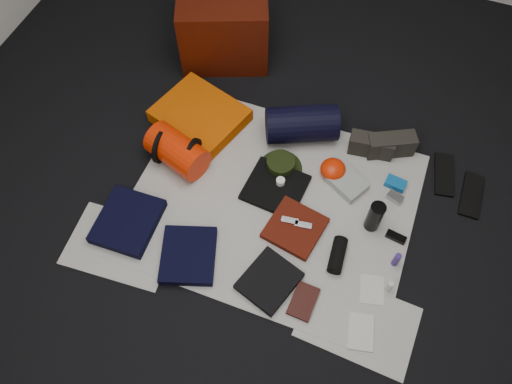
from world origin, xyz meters
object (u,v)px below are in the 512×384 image
(sleeping_pad, at_px, (200,116))
(compact_camera, at_px, (395,197))
(stuff_sack, at_px, (177,151))
(paperback_book, at_px, (303,301))
(navy_duffel, at_px, (302,124))
(red_cabinet, at_px, (224,25))
(water_bottle, at_px, (375,217))

(sleeping_pad, height_order, compact_camera, sleeping_pad)
(compact_camera, bearing_deg, stuff_sack, -152.00)
(sleeping_pad, distance_m, compact_camera, 1.30)
(sleeping_pad, distance_m, paperback_book, 1.35)
(paperback_book, bearing_deg, navy_duffel, 111.82)
(red_cabinet, height_order, sleeping_pad, red_cabinet)
(red_cabinet, xyz_separation_m, sleeping_pad, (0.08, -0.63, -0.19))
(red_cabinet, distance_m, paperback_book, 1.89)
(compact_camera, distance_m, paperback_book, 0.84)
(stuff_sack, relative_size, navy_duffel, 0.82)
(water_bottle, bearing_deg, navy_duffel, 141.14)
(paperback_book, bearing_deg, stuff_sack, 152.48)
(navy_duffel, xyz_separation_m, compact_camera, (0.66, -0.24, -0.10))
(stuff_sack, xyz_separation_m, navy_duffel, (0.63, 0.45, 0.01))
(navy_duffel, height_order, paperback_book, navy_duffel)
(compact_camera, bearing_deg, navy_duffel, 178.71)
(paperback_book, bearing_deg, water_bottle, 71.38)
(sleeping_pad, relative_size, navy_duffel, 1.20)
(stuff_sack, bearing_deg, paperback_book, -30.45)
(sleeping_pad, xyz_separation_m, paperback_book, (0.99, -0.91, -0.03))
(navy_duffel, relative_size, water_bottle, 2.03)
(navy_duffel, height_order, water_bottle, navy_duffel)
(navy_duffel, height_order, compact_camera, navy_duffel)
(stuff_sack, distance_m, compact_camera, 1.31)
(red_cabinet, height_order, compact_camera, red_cabinet)
(red_cabinet, xyz_separation_m, stuff_sack, (0.09, -0.96, -0.13))
(sleeping_pad, bearing_deg, red_cabinet, 97.54)
(navy_duffel, relative_size, compact_camera, 4.84)
(red_cabinet, bearing_deg, navy_duffel, -57.31)
(sleeping_pad, xyz_separation_m, water_bottle, (1.21, -0.35, 0.06))
(navy_duffel, distance_m, compact_camera, 0.71)
(stuff_sack, bearing_deg, compact_camera, 8.90)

